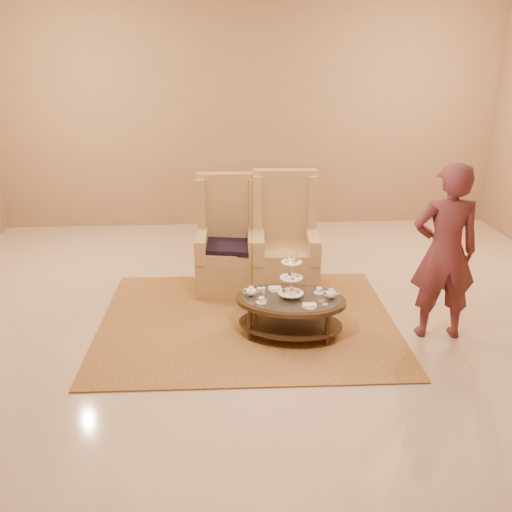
{
  "coord_description": "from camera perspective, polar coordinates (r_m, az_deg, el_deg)",
  "views": [
    {
      "loc": [
        -0.46,
        -5.26,
        2.74
      ],
      "look_at": [
        -0.12,
        0.2,
        0.77
      ],
      "focal_mm": 40.0,
      "sensor_mm": 36.0,
      "label": 1
    }
  ],
  "objects": [
    {
      "name": "ground",
      "position": [
        5.95,
        1.31,
        -7.66
      ],
      "size": [
        8.0,
        8.0,
        0.0
      ],
      "primitive_type": "plane",
      "color": "#C9AE95",
      "rests_on": "ground"
    },
    {
      "name": "ceiling",
      "position": [
        5.95,
        1.31,
        -7.66
      ],
      "size": [
        8.0,
        8.0,
        0.02
      ],
      "primitive_type": "cube",
      "color": "silver",
      "rests_on": "ground"
    },
    {
      "name": "wall_back",
      "position": [
        9.33,
        -0.71,
        13.67
      ],
      "size": [
        8.0,
        0.04,
        3.5
      ],
      "primitive_type": "cube",
      "color": "#9C7355",
      "rests_on": "ground"
    },
    {
      "name": "rug",
      "position": [
        6.17,
        -0.87,
        -6.5
      ],
      "size": [
        3.16,
        2.65,
        0.02
      ],
      "rotation": [
        0.0,
        0.0,
        -0.01
      ],
      "color": "#A87A3B",
      "rests_on": "ground"
    },
    {
      "name": "tea_table",
      "position": [
        5.77,
        3.48,
        -4.89
      ],
      "size": [
        1.25,
        0.98,
        0.93
      ],
      "rotation": [
        0.0,
        0.0,
        -0.22
      ],
      "color": "black",
      "rests_on": "ground"
    },
    {
      "name": "armchair_left",
      "position": [
        6.93,
        -2.82,
        0.56
      ],
      "size": [
        0.77,
        0.79,
        1.37
      ],
      "rotation": [
        0.0,
        0.0,
        -0.04
      ],
      "color": "tan",
      "rests_on": "ground"
    },
    {
      "name": "armchair_right",
      "position": [
        6.86,
        2.89,
        0.48
      ],
      "size": [
        0.81,
        0.84,
        1.42
      ],
      "rotation": [
        0.0,
        0.0,
        -0.06
      ],
      "color": "tan",
      "rests_on": "ground"
    },
    {
      "name": "person",
      "position": [
        5.86,
        18.35,
        0.35
      ],
      "size": [
        0.68,
        0.47,
        1.79
      ],
      "rotation": [
        0.0,
        0.0,
        3.08
      ],
      "color": "#5B272C",
      "rests_on": "ground"
    }
  ]
}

